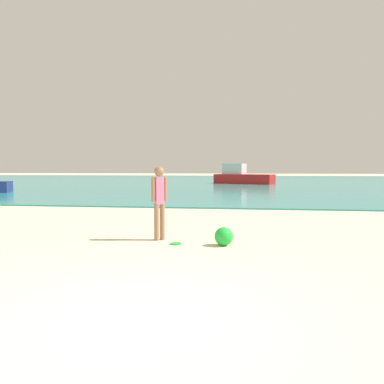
{
  "coord_description": "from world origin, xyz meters",
  "views": [
    {
      "loc": [
        1.17,
        -3.76,
        1.6
      ],
      "look_at": [
        -0.21,
        6.08,
        0.97
      ],
      "focal_mm": 35.6,
      "sensor_mm": 36.0,
      "label": 1
    }
  ],
  "objects_px": {
    "beach_ball": "(224,236)",
    "boat_far": "(242,177)",
    "frisbee": "(176,244)",
    "person_standing": "(159,198)"
  },
  "relations": [
    {
      "from": "beach_ball",
      "to": "boat_far",
      "type": "bearing_deg",
      "value": 89.81
    },
    {
      "from": "person_standing",
      "to": "beach_ball",
      "type": "xyz_separation_m",
      "value": [
        1.44,
        -0.41,
        -0.73
      ]
    },
    {
      "from": "frisbee",
      "to": "boat_far",
      "type": "bearing_deg",
      "value": 87.85
    },
    {
      "from": "person_standing",
      "to": "boat_far",
      "type": "bearing_deg",
      "value": -130.49
    },
    {
      "from": "frisbee",
      "to": "boat_far",
      "type": "xyz_separation_m",
      "value": [
        1.1,
        29.33,
        0.71
      ]
    },
    {
      "from": "person_standing",
      "to": "frisbee",
      "type": "xyz_separation_m",
      "value": [
        0.44,
        -0.41,
        -0.91
      ]
    },
    {
      "from": "frisbee",
      "to": "person_standing",
      "type": "bearing_deg",
      "value": 136.95
    },
    {
      "from": "beach_ball",
      "to": "person_standing",
      "type": "bearing_deg",
      "value": 164.19
    },
    {
      "from": "frisbee",
      "to": "beach_ball",
      "type": "xyz_separation_m",
      "value": [
        1.0,
        0.0,
        0.18
      ]
    },
    {
      "from": "frisbee",
      "to": "beach_ball",
      "type": "bearing_deg",
      "value": 0.11
    }
  ]
}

